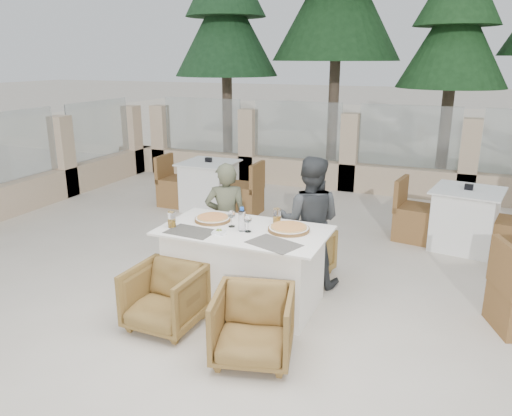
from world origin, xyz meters
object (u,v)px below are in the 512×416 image
at_px(wine_glass_near, 248,222).
at_px(diner_right, 310,222).
at_px(pizza_left, 213,219).
at_px(armchair_near_left, 165,297).
at_px(armchair_far_left, 228,246).
at_px(armchair_far_right, 302,252).
at_px(beer_glass_right, 277,216).
at_px(olive_dish, 219,232).
at_px(wine_glass_centre, 232,218).
at_px(bg_table_b, 465,219).
at_px(bg_table_a, 209,186).
at_px(diner_left, 226,220).
at_px(dining_table, 244,266).
at_px(water_bottle, 242,219).
at_px(beer_glass_left, 172,220).
at_px(pizza_right, 289,228).
at_px(armchair_near_right, 253,326).

height_order(wine_glass_near, diner_right, diner_right).
distance_m(pizza_left, armchair_near_left, 0.96).
height_order(armchair_far_left, armchair_far_right, armchair_far_left).
height_order(wine_glass_near, beer_glass_right, wine_glass_near).
distance_m(olive_dish, armchair_near_left, 0.77).
distance_m(wine_glass_centre, armchair_near_left, 0.98).
bearing_deg(armchair_far_right, bg_table_b, -116.95).
bearing_deg(pizza_left, bg_table_a, 118.57).
xyz_separation_m(diner_right, bg_table_b, (1.53, 1.75, -0.31)).
bearing_deg(olive_dish, diner_left, 111.31).
distance_m(dining_table, armchair_near_left, 0.84).
xyz_separation_m(wine_glass_centre, armchair_far_right, (0.46, 0.85, -0.59)).
bearing_deg(bg_table_b, olive_dish, -120.11).
distance_m(wine_glass_near, olive_dish, 0.28).
distance_m(water_bottle, beer_glass_left, 0.69).
height_order(dining_table, beer_glass_left, beer_glass_left).
distance_m(pizza_right, bg_table_b, 2.82).
relative_size(pizza_right, armchair_far_right, 0.67).
relative_size(beer_glass_right, armchair_near_right, 0.24).
distance_m(armchair_near_right, bg_table_a, 4.23).
bearing_deg(wine_glass_centre, pizza_right, 10.28).
xyz_separation_m(pizza_left, armchair_far_right, (0.72, 0.76, -0.53)).
distance_m(olive_dish, diner_left, 0.85).
height_order(pizza_left, water_bottle, water_bottle).
distance_m(pizza_left, bg_table_a, 2.99).
height_order(olive_dish, armchair_near_left, olive_dish).
bearing_deg(diner_left, dining_table, 105.15).
relative_size(pizza_right, diner_right, 0.28).
height_order(armchair_far_left, armchair_near_right, armchair_near_right).
bearing_deg(pizza_right, armchair_far_left, 149.44).
bearing_deg(dining_table, diner_right, 56.63).
xyz_separation_m(armchair_far_right, bg_table_a, (-2.14, 1.85, 0.12)).
distance_m(pizza_left, wine_glass_centre, 0.28).
bearing_deg(water_bottle, armchair_far_left, 125.08).
bearing_deg(armchair_far_left, bg_table_a, -42.44).
xyz_separation_m(pizza_right, diner_right, (0.04, 0.56, -0.10)).
bearing_deg(armchair_far_right, pizza_right, 116.36).
bearing_deg(diner_right, beer_glass_right, 54.12).
xyz_separation_m(pizza_left, armchair_near_right, (0.85, -0.97, -0.50)).
bearing_deg(dining_table, bg_table_a, 123.70).
xyz_separation_m(pizza_right, armchair_far_right, (-0.09, 0.75, -0.53)).
relative_size(armchair_far_right, armchair_near_left, 0.94).
bearing_deg(pizza_right, olive_dish, -150.05).
xyz_separation_m(water_bottle, armchair_near_left, (-0.47, -0.64, -0.60)).
distance_m(beer_glass_left, armchair_far_right, 1.58).
distance_m(diner_right, bg_table_a, 3.06).
bearing_deg(dining_table, pizza_left, 163.48).
distance_m(dining_table, beer_glass_left, 0.84).
bearing_deg(bg_table_a, armchair_far_left, -57.23).
xyz_separation_m(pizza_left, diner_right, (0.85, 0.57, -0.10)).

